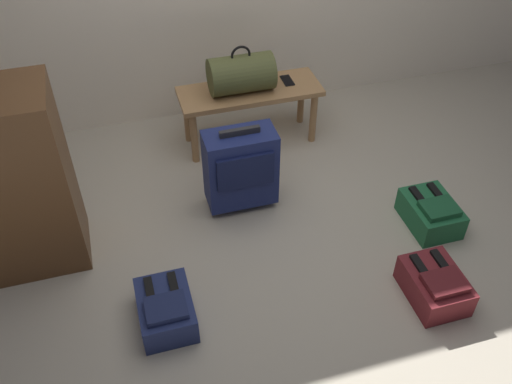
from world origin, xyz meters
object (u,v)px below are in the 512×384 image
at_px(bench, 250,98).
at_px(side_cabinet, 17,183).
at_px(backpack_green, 431,213).
at_px(cell_phone, 287,80).
at_px(backpack_maroon, 435,285).
at_px(suitcase_upright_navy, 241,168).
at_px(backpack_navy, 166,310).
at_px(duffel_bag_olive, 241,74).

height_order(bench, side_cabinet, side_cabinet).
xyz_separation_m(bench, backpack_green, (0.84, -1.17, -0.28)).
xyz_separation_m(cell_phone, backpack_maroon, (0.29, -1.72, -0.35)).
distance_m(bench, side_cabinet, 1.69).
bearing_deg(side_cabinet, bench, 26.21).
distance_m(suitcase_upright_navy, backpack_maroon, 1.33).
bearing_deg(bench, cell_phone, 6.25).
bearing_deg(suitcase_upright_navy, bench, 69.54).
relative_size(suitcase_upright_navy, side_cabinet, 0.54).
height_order(bench, suitcase_upright_navy, suitcase_upright_navy).
distance_m(backpack_navy, side_cabinet, 1.05).
bearing_deg(cell_phone, backpack_navy, -128.14).
bearing_deg(suitcase_upright_navy, side_cabinet, -176.40).
bearing_deg(side_cabinet, suitcase_upright_navy, 3.60).
bearing_deg(bench, side_cabinet, -153.79).
relative_size(cell_phone, backpack_maroon, 0.38).
height_order(suitcase_upright_navy, backpack_green, suitcase_upright_navy).
bearing_deg(side_cabinet, backpack_navy, -47.33).
relative_size(suitcase_upright_navy, backpack_green, 1.57).
xyz_separation_m(duffel_bag_olive, suitcase_upright_navy, (-0.19, -0.66, -0.26)).
height_order(bench, backpack_green, bench).
height_order(bench, cell_phone, cell_phone).
height_order(duffel_bag_olive, suitcase_upright_navy, duffel_bag_olive).
distance_m(cell_phone, backpack_navy, 1.90).
xyz_separation_m(cell_phone, suitcase_upright_navy, (-0.53, -0.69, -0.14)).
distance_m(backpack_navy, backpack_green, 1.72).
bearing_deg(suitcase_upright_navy, backpack_maroon, -51.30).
bearing_deg(side_cabinet, duffel_bag_olive, 27.15).
bearing_deg(suitcase_upright_navy, duffel_bag_olive, 74.25).
height_order(duffel_bag_olive, backpack_maroon, duffel_bag_olive).
xyz_separation_m(backpack_green, side_cabinet, (-2.34, 0.43, 0.46)).
bearing_deg(backpack_navy, backpack_maroon, -9.83).
relative_size(backpack_green, side_cabinet, 0.35).
distance_m(duffel_bag_olive, backpack_maroon, 1.86).
xyz_separation_m(backpack_navy, backpack_maroon, (1.44, -0.25, 0.00)).
bearing_deg(backpack_maroon, suitcase_upright_navy, 128.70).
distance_m(cell_phone, side_cabinet, 1.95).
bearing_deg(backpack_navy, backpack_green, 8.92).
xyz_separation_m(bench, backpack_maroon, (0.57, -1.68, -0.28)).
relative_size(duffel_bag_olive, backpack_maroon, 1.16).
relative_size(bench, backpack_maroon, 2.63).
distance_m(duffel_bag_olive, side_cabinet, 1.62).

